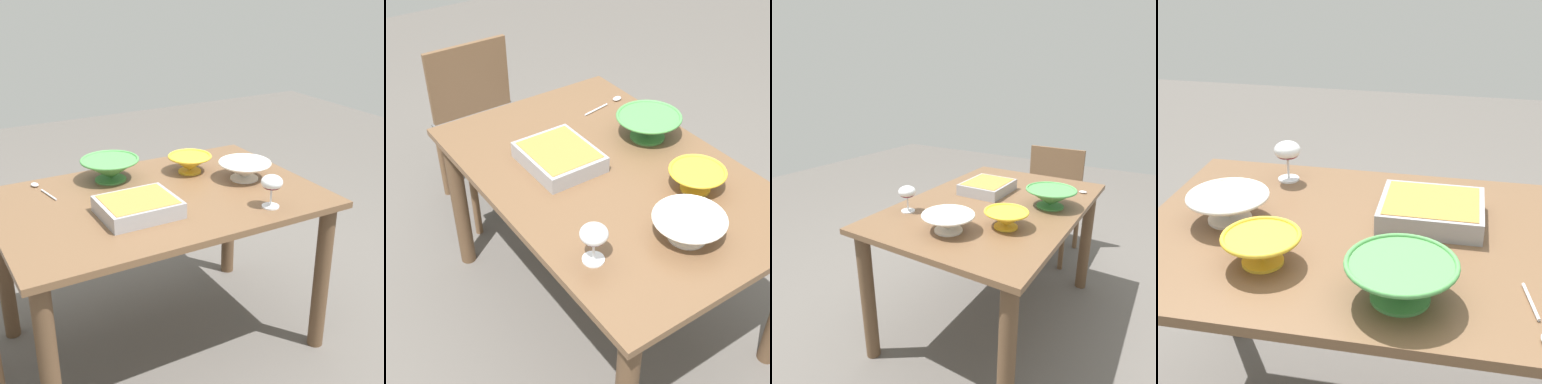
# 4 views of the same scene
# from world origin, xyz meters

# --- Properties ---
(dining_table) EXTENTS (1.32, 0.87, 0.72)m
(dining_table) POSITION_xyz_m (0.00, 0.00, 0.60)
(dining_table) COLOR brown
(dining_table) RESTS_ON ground_plane
(wine_glass) EXTENTS (0.09, 0.09, 0.13)m
(wine_glass) POSITION_xyz_m (-0.34, 0.31, 0.82)
(wine_glass) COLOR white
(wine_glass) RESTS_ON dining_table
(casserole_dish) EXTENTS (0.29, 0.25, 0.06)m
(casserole_dish) POSITION_xyz_m (0.15, 0.12, 0.76)
(casserole_dish) COLOR #99999E
(casserole_dish) RESTS_ON dining_table
(mixing_bowl) EXTENTS (0.20, 0.20, 0.08)m
(mixing_bowl) POSITION_xyz_m (-0.25, -0.19, 0.77)
(mixing_bowl) COLOR yellow
(mixing_bowl) RESTS_ON dining_table
(small_bowl) EXTENTS (0.26, 0.26, 0.10)m
(small_bowl) POSITION_xyz_m (0.10, -0.27, 0.78)
(small_bowl) COLOR #4C994C
(small_bowl) RESTS_ON dining_table
(serving_bowl) EXTENTS (0.23, 0.23, 0.08)m
(serving_bowl) POSITION_xyz_m (-0.42, 0.01, 0.77)
(serving_bowl) COLOR white
(serving_bowl) RESTS_ON dining_table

